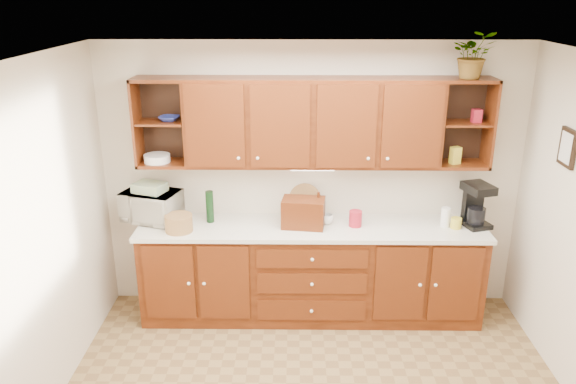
{
  "coord_description": "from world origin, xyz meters",
  "views": [
    {
      "loc": [
        -0.16,
        -3.38,
        3.02
      ],
      "look_at": [
        -0.22,
        1.15,
        1.38
      ],
      "focal_mm": 35.0,
      "sensor_mm": 36.0,
      "label": 1
    }
  ],
  "objects_px": {
    "bread_box": "(303,213)",
    "potted_plant": "(474,55)",
    "microwave": "(151,206)",
    "coffee_maker": "(476,205)"
  },
  "relations": [
    {
      "from": "coffee_maker",
      "to": "potted_plant",
      "type": "xyz_separation_m",
      "value": [
        -0.15,
        0.05,
        1.36
      ]
    },
    {
      "from": "bread_box",
      "to": "coffee_maker",
      "type": "xyz_separation_m",
      "value": [
        1.6,
        0.06,
        0.06
      ]
    },
    {
      "from": "microwave",
      "to": "potted_plant",
      "type": "bearing_deg",
      "value": 15.94
    },
    {
      "from": "coffee_maker",
      "to": "bread_box",
      "type": "bearing_deg",
      "value": 164.99
    },
    {
      "from": "microwave",
      "to": "coffee_maker",
      "type": "xyz_separation_m",
      "value": [
        3.04,
        -0.07,
        0.05
      ]
    },
    {
      "from": "bread_box",
      "to": "potted_plant",
      "type": "distance_m",
      "value": 2.03
    },
    {
      "from": "microwave",
      "to": "bread_box",
      "type": "relative_size",
      "value": 1.34
    },
    {
      "from": "bread_box",
      "to": "potted_plant",
      "type": "bearing_deg",
      "value": 11.82
    },
    {
      "from": "coffee_maker",
      "to": "potted_plant",
      "type": "bearing_deg",
      "value": 143.16
    },
    {
      "from": "potted_plant",
      "to": "coffee_maker",
      "type": "bearing_deg",
      "value": -19.54
    }
  ]
}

